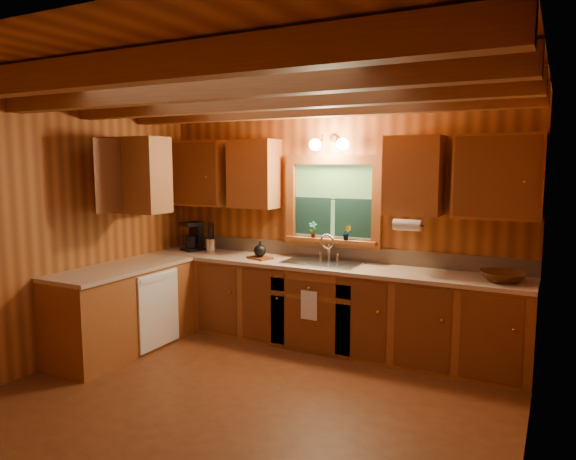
{
  "coord_description": "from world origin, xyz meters",
  "views": [
    {
      "loc": [
        2.22,
        -3.47,
        1.97
      ],
      "look_at": [
        0.0,
        0.8,
        1.35
      ],
      "focal_mm": 32.8,
      "sensor_mm": 36.0,
      "label": 1
    }
  ],
  "objects_px": {
    "sink": "(322,267)",
    "wicker_basket": "(502,277)",
    "coffee_maker": "(194,236)",
    "cutting_board": "(260,258)"
  },
  "relations": [
    {
      "from": "cutting_board",
      "to": "wicker_basket",
      "type": "bearing_deg",
      "value": 18.18
    },
    {
      "from": "sink",
      "to": "wicker_basket",
      "type": "distance_m",
      "value": 1.8
    },
    {
      "from": "coffee_maker",
      "to": "sink",
      "type": "bearing_deg",
      "value": 17.55
    },
    {
      "from": "sink",
      "to": "coffee_maker",
      "type": "height_order",
      "value": "coffee_maker"
    },
    {
      "from": "coffee_maker",
      "to": "cutting_board",
      "type": "height_order",
      "value": "coffee_maker"
    },
    {
      "from": "sink",
      "to": "cutting_board",
      "type": "bearing_deg",
      "value": -173.37
    },
    {
      "from": "cutting_board",
      "to": "wicker_basket",
      "type": "relative_size",
      "value": 0.68
    },
    {
      "from": "coffee_maker",
      "to": "cutting_board",
      "type": "xyz_separation_m",
      "value": [
        1.02,
        -0.15,
        -0.16
      ]
    },
    {
      "from": "sink",
      "to": "cutting_board",
      "type": "distance_m",
      "value": 0.73
    },
    {
      "from": "coffee_maker",
      "to": "wicker_basket",
      "type": "xyz_separation_m",
      "value": [
        3.54,
        -0.12,
        -0.13
      ]
    }
  ]
}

